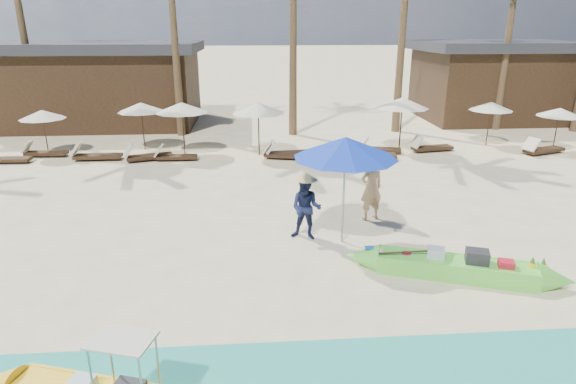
{
  "coord_description": "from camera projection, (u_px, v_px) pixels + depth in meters",
  "views": [
    {
      "loc": [
        0.15,
        -9.45,
        5.18
      ],
      "look_at": [
        1.01,
        2.0,
        1.17
      ],
      "focal_mm": 30.0,
      "sensor_mm": 36.0,
      "label": 1
    }
  ],
  "objects": [
    {
      "name": "ground",
      "position": [
        249.0,
        273.0,
        10.6
      ],
      "size": [
        240.0,
        240.0,
        0.0
      ],
      "primitive_type": "plane",
      "color": "beige",
      "rests_on": "ground"
    },
    {
      "name": "green_canoe",
      "position": [
        455.0,
        267.0,
        10.38
      ],
      "size": [
        5.08,
        2.07,
        0.67
      ],
      "rotation": [
        0.0,
        0.0,
        -0.34
      ],
      "color": "#62DB43",
      "rests_on": "ground"
    },
    {
      "name": "tourist",
      "position": [
        371.0,
        188.0,
        13.22
      ],
      "size": [
        0.79,
        0.65,
        1.87
      ],
      "primitive_type": "imported",
      "rotation": [
        0.0,
        0.0,
        3.48
      ],
      "color": "tan",
      "rests_on": "ground"
    },
    {
      "name": "vendor_green",
      "position": [
        306.0,
        209.0,
        12.05
      ],
      "size": [
        0.95,
        0.84,
        1.63
      ],
      "primitive_type": "imported",
      "rotation": [
        0.0,
        0.0,
        -0.33
      ],
      "color": "#161D3E",
      "rests_on": "ground"
    },
    {
      "name": "blue_umbrella",
      "position": [
        346.0,
        148.0,
        11.32
      ],
      "size": [
        2.5,
        2.5,
        2.69
      ],
      "color": "#99999E",
      "rests_on": "ground"
    },
    {
      "name": "resort_parasol_3",
      "position": [
        42.0,
        115.0,
        19.63
      ],
      "size": [
        1.83,
        1.83,
        1.88
      ],
      "color": "#362616",
      "rests_on": "ground"
    },
    {
      "name": "lounger_3_left",
      "position": [
        4.0,
        158.0,
        18.92
      ],
      "size": [
        1.78,
        0.58,
        0.6
      ],
      "rotation": [
        0.0,
        0.0,
        -0.02
      ],
      "color": "#362616",
      "rests_on": "ground"
    },
    {
      "name": "lounger_3_right",
      "position": [
        43.0,
        152.0,
        19.85
      ],
      "size": [
        1.77,
        0.63,
        0.59
      ],
      "rotation": [
        0.0,
        0.0,
        -0.06
      ],
      "color": "#362616",
      "rests_on": "ground"
    },
    {
      "name": "resort_parasol_4",
      "position": [
        141.0,
        107.0,
        20.45
      ],
      "size": [
        1.99,
        1.99,
        2.05
      ],
      "color": "#362616",
      "rests_on": "ground"
    },
    {
      "name": "lounger_4_left",
      "position": [
        94.0,
        155.0,
        19.32
      ],
      "size": [
        1.94,
        0.6,
        0.66
      ],
      "rotation": [
        0.0,
        0.0,
        0.01
      ],
      "color": "#362616",
      "rests_on": "ground"
    },
    {
      "name": "lounger_4_right",
      "position": [
        146.0,
        156.0,
        19.24
      ],
      "size": [
        1.97,
        1.11,
        0.64
      ],
      "rotation": [
        0.0,
        0.0,
        0.3
      ],
      "color": "#362616",
      "rests_on": "ground"
    },
    {
      "name": "resort_parasol_5",
      "position": [
        182.0,
        108.0,
        19.64
      ],
      "size": [
        2.11,
        2.11,
        2.18
      ],
      "color": "#362616",
      "rests_on": "ground"
    },
    {
      "name": "lounger_5_left",
      "position": [
        174.0,
        156.0,
        19.3
      ],
      "size": [
        1.68,
        0.52,
        0.57
      ],
      "rotation": [
        0.0,
        0.0,
        0.0
      ],
      "color": "#362616",
      "rests_on": "ground"
    },
    {
      "name": "resort_parasol_6",
      "position": [
        258.0,
        108.0,
        19.47
      ],
      "size": [
        2.13,
        2.13,
        2.2
      ],
      "color": "#362616",
      "rests_on": "ground"
    },
    {
      "name": "lounger_6_left",
      "position": [
        285.0,
        152.0,
        19.75
      ],
      "size": [
        1.92,
        0.81,
        0.63
      ],
      "rotation": [
        0.0,
        0.0,
        0.13
      ],
      "color": "#362616",
      "rests_on": "ground"
    },
    {
      "name": "lounger_6_right",
      "position": [
        283.0,
        154.0,
        19.52
      ],
      "size": [
        1.91,
        0.98,
        0.62
      ],
      "rotation": [
        0.0,
        0.0,
        -0.24
      ],
      "color": "#362616",
      "rests_on": "ground"
    },
    {
      "name": "resort_parasol_7",
      "position": [
        403.0,
        103.0,
        20.15
      ],
      "size": [
        2.23,
        2.23,
        2.3
      ],
      "color": "#362616",
      "rests_on": "ground"
    },
    {
      "name": "lounger_7_left",
      "position": [
        369.0,
        154.0,
        19.42
      ],
      "size": [
        2.01,
        0.83,
        0.66
      ],
      "rotation": [
        0.0,
        0.0,
        -0.12
      ],
      "color": "#362616",
      "rests_on": "ground"
    },
    {
      "name": "lounger_7_right",
      "position": [
        378.0,
        148.0,
        20.47
      ],
      "size": [
        1.81,
        0.97,
        0.59
      ],
      "rotation": [
        0.0,
        0.0,
        -0.27
      ],
      "color": "#362616",
      "rests_on": "ground"
    },
    {
      "name": "resort_parasol_8",
      "position": [
        491.0,
        106.0,
        21.27
      ],
      "size": [
        1.89,
        1.89,
        1.94
      ],
      "color": "#362616",
      "rests_on": "ground"
    },
    {
      "name": "lounger_8_left",
      "position": [
        430.0,
        147.0,
        20.64
      ],
      "size": [
        1.92,
        0.9,
        0.63
      ],
      "rotation": [
        0.0,
        0.0,
        0.19
      ],
      "color": "#362616",
      "rests_on": "ground"
    },
    {
      "name": "resort_parasol_9",
      "position": [
        560.0,
        112.0,
        20.25
      ],
      "size": [
        1.81,
        1.81,
        1.86
      ],
      "color": "#362616",
      "rests_on": "ground"
    },
    {
      "name": "lounger_9_left",
      "position": [
        542.0,
        149.0,
        20.24
      ],
      "size": [
        2.0,
        1.17,
        0.65
      ],
      "rotation": [
        0.0,
        0.0,
        0.32
      ],
      "color": "#362616",
      "rests_on": "ground"
    },
    {
      "name": "pavilion_west",
      "position": [
        99.0,
        83.0,
        25.79
      ],
      "size": [
        10.8,
        6.6,
        4.3
      ],
      "color": "#362616",
      "rests_on": "ground"
    },
    {
      "name": "pavilion_east",
      "position": [
        495.0,
        80.0,
        27.33
      ],
      "size": [
        8.8,
        6.6,
        4.3
      ],
      "color": "#362616",
      "rests_on": "ground"
    }
  ]
}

